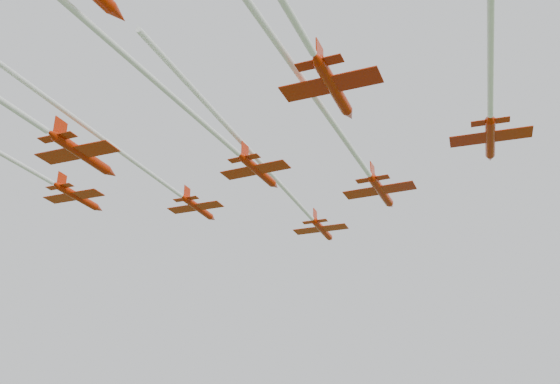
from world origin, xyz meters
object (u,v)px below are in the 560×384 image
at_px(jet_row2_right, 341,135).
at_px(jet_row3_right, 490,73).
at_px(jet_row3_mid, 200,121).
at_px(jet_row2_left, 120,151).
at_px(jet_lead, 290,195).

relative_size(jet_row2_right, jet_row3_right, 1.33).
bearing_deg(jet_row3_mid, jet_row3_right, 4.47).
xyz_separation_m(jet_row2_left, jet_row2_right, (24.86, 7.81, -0.20)).
bearing_deg(jet_row2_left, jet_row2_right, 11.11).
xyz_separation_m(jet_lead, jet_row2_left, (-11.71, -21.35, -0.19)).
xyz_separation_m(jet_row2_right, jet_row3_mid, (-9.55, -13.46, -2.49)).
height_order(jet_row2_left, jet_row2_right, jet_row2_right).
bearing_deg(jet_row2_right, jet_lead, 129.80).
distance_m(jet_row2_left, jet_row3_right, 42.47).
xyz_separation_m(jet_lead, jet_row3_mid, (3.59, -27.01, -2.89)).
height_order(jet_row2_left, jet_row3_right, jet_row2_left).
distance_m(jet_lead, jet_row3_right, 38.69).
distance_m(jet_row2_right, jet_row3_right, 20.29).
distance_m(jet_lead, jet_row3_mid, 27.40).
xyz_separation_m(jet_row2_left, jet_row3_mid, (15.30, -5.66, -2.70)).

